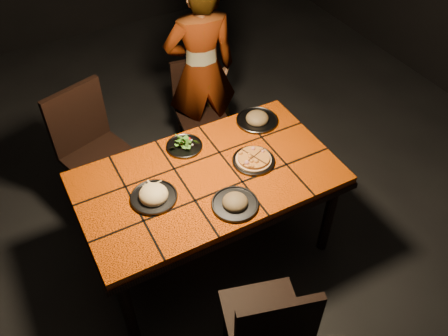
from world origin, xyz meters
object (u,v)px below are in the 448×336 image
chair_far_right (198,103)px  plate_pasta (154,195)px  chair_near (269,326)px  plate_pizza (254,160)px  chair_far_left (91,144)px  dining_table (208,184)px  diner (201,70)px

chair_far_right → plate_pasta: chair_far_right is taller
chair_near → plate_pizza: chair_near is taller
plate_pizza → plate_pasta: (-0.67, 0.01, 0.01)m
chair_far_left → plate_pizza: bearing=-64.5°
chair_far_right → plate_pizza: size_ratio=2.91×
dining_table → chair_near: size_ratio=1.75×
diner → plate_pasta: diner is taller
plate_pizza → plate_pasta: 0.67m
dining_table → chair_far_left: chair_far_left is taller
dining_table → plate_pasta: bearing=-177.2°
diner → plate_pizza: 1.07m
chair_far_right → plate_pizza: chair_far_right is taller
dining_table → plate_pasta: 0.38m
diner → plate_pizza: (-0.15, -1.06, -0.01)m
chair_near → chair_far_right: size_ratio=1.10×
chair_far_right → diner: 0.30m
chair_far_right → chair_near: bearing=-96.8°
dining_table → chair_far_right: chair_far_right is taller
dining_table → chair_far_left: 1.00m
dining_table → chair_near: bearing=-97.5°
chair_far_right → diner: bearing=24.1°
chair_far_right → diner: diner is taller
chair_near → plate_pasta: bearing=-59.2°
chair_near → chair_far_right: chair_near is taller
chair_near → diner: 2.06m
dining_table → chair_far_right: (0.42, 1.02, -0.19)m
chair_far_left → plate_pizza: size_ratio=3.41×
chair_near → chair_far_right: bearing=-89.7°
chair_far_left → diner: size_ratio=0.63×
plate_pasta → dining_table: bearing=2.8°
chair_far_left → diner: 1.02m
chair_far_right → plate_pizza: bearing=-87.4°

